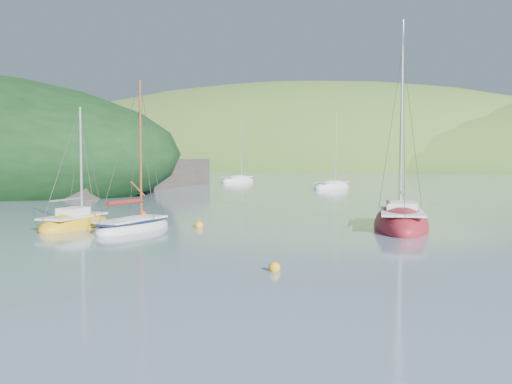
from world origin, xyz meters
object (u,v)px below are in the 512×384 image
at_px(daysailer_white, 133,226).
at_px(distant_sloop_a, 332,187).
at_px(sloop_red, 401,224).
at_px(distant_sloop_c, 238,181).
at_px(sailboat_yellow, 75,225).

height_order(daysailer_white, distant_sloop_a, distant_sloop_a).
height_order(daysailer_white, sloop_red, sloop_red).
distance_m(sloop_red, distant_sloop_c, 56.84).
relative_size(sloop_red, distant_sloop_a, 1.23).
relative_size(sailboat_yellow, distant_sloop_c, 0.69).
bearing_deg(daysailer_white, distant_sloop_a, 94.79).
xyz_separation_m(sloop_red, sailboat_yellow, (-15.73, -6.63, -0.05)).
bearing_deg(sloop_red, distant_sloop_c, 112.19).
relative_size(daysailer_white, sloop_red, 0.69).
bearing_deg(distant_sloop_a, sailboat_yellow, -76.86).
bearing_deg(distant_sloop_a, distant_sloop_c, 162.31).
bearing_deg(distant_sloop_c, distant_sloop_a, -21.16).
distance_m(sailboat_yellow, distant_sloop_a, 42.07).
bearing_deg(daysailer_white, distant_sloop_c, 112.65).
relative_size(distant_sloop_a, distant_sloop_c, 0.96).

